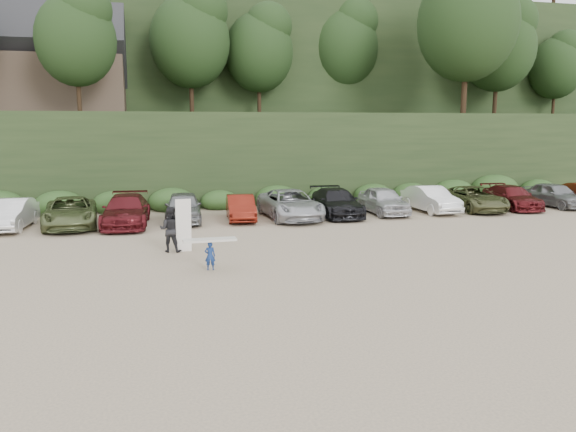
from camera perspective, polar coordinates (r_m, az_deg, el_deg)
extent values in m
plane|color=tan|center=(21.94, 3.78, -4.50)|extent=(120.00, 120.00, 0.00)
cube|color=black|center=(42.84, -5.20, 6.27)|extent=(80.00, 14.00, 6.00)
cube|color=black|center=(60.70, -7.93, 11.81)|extent=(90.00, 30.00, 16.00)
ellipsoid|color=black|center=(43.18, -5.36, 16.93)|extent=(66.00, 12.00, 10.00)
cube|color=#2B491E|center=(35.60, -4.17, 1.79)|extent=(46.20, 2.00, 1.20)
cube|color=brown|center=(44.71, -21.46, 12.21)|extent=(8.00, 6.00, 4.00)
imported|color=white|center=(31.44, -26.30, 0.16)|extent=(1.94, 4.72, 1.52)
imported|color=#576239|center=(30.84, -21.25, 0.34)|extent=(3.00, 5.72, 1.54)
imported|color=#571319|center=(30.30, -16.12, 0.53)|extent=(2.58, 5.67, 1.61)
imported|color=slate|center=(30.87, -10.60, 0.90)|extent=(2.23, 4.86, 1.62)
imported|color=maroon|center=(31.03, -4.83, 0.85)|extent=(1.81, 4.29, 1.38)
imported|color=#ADAEB4|center=(31.39, 0.23, 1.20)|extent=(2.95, 5.93, 1.61)
imported|color=black|center=(32.47, 4.94, 1.38)|extent=(2.37, 5.44, 1.56)
imported|color=#BBBBC1|center=(33.56, 9.67, 1.57)|extent=(1.93, 4.70, 1.59)
imported|color=white|center=(34.90, 14.28, 1.67)|extent=(1.91, 4.79, 1.55)
imported|color=#4F5330|center=(36.30, 18.38, 1.70)|extent=(2.67, 5.37, 1.46)
imported|color=#561317|center=(37.83, 21.78, 1.77)|extent=(2.30, 5.05, 1.43)
imported|color=slate|center=(39.76, 25.48, 1.96)|extent=(2.23, 4.72, 1.56)
imported|color=navy|center=(20.53, -7.92, -4.03)|extent=(0.41, 0.30, 1.05)
cube|color=beige|center=(20.40, -7.96, -2.42)|extent=(1.93, 0.56, 0.08)
imported|color=black|center=(23.65, -11.86, -1.34)|extent=(1.10, 0.97, 1.88)
cube|color=white|center=(23.47, -10.57, -0.96)|extent=(0.63, 0.34, 2.22)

